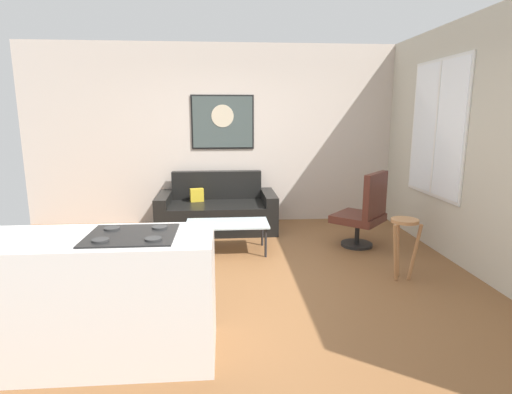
{
  "coord_description": "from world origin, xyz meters",
  "views": [
    {
      "loc": [
        -0.1,
        -4.13,
        1.73
      ],
      "look_at": [
        0.29,
        0.9,
        0.7
      ],
      "focal_mm": 28.6,
      "sensor_mm": 36.0,
      "label": 1
    }
  ],
  "objects_px": {
    "couch": "(217,212)",
    "coffee_table": "(227,225)",
    "armchair": "(364,212)",
    "wall_painting": "(223,122)",
    "bar_stool": "(404,235)"
  },
  "relations": [
    {
      "from": "wall_painting",
      "to": "armchair",
      "type": "bearing_deg",
      "value": -39.03
    },
    {
      "from": "coffee_table",
      "to": "wall_painting",
      "type": "bearing_deg",
      "value": 91.48
    },
    {
      "from": "coffee_table",
      "to": "couch",
      "type": "bearing_deg",
      "value": 97.76
    },
    {
      "from": "wall_painting",
      "to": "coffee_table",
      "type": "bearing_deg",
      "value": -88.52
    },
    {
      "from": "bar_stool",
      "to": "couch",
      "type": "bearing_deg",
      "value": 133.87
    },
    {
      "from": "couch",
      "to": "coffee_table",
      "type": "xyz_separation_m",
      "value": [
        0.14,
        -1.06,
        0.08
      ]
    },
    {
      "from": "bar_stool",
      "to": "armchair",
      "type": "bearing_deg",
      "value": 92.98
    },
    {
      "from": "armchair",
      "to": "couch",
      "type": "bearing_deg",
      "value": 152.46
    },
    {
      "from": "armchair",
      "to": "wall_painting",
      "type": "relative_size",
      "value": 1.02
    },
    {
      "from": "couch",
      "to": "armchair",
      "type": "xyz_separation_m",
      "value": [
        1.93,
        -1.01,
        0.2
      ]
    },
    {
      "from": "armchair",
      "to": "bar_stool",
      "type": "bearing_deg",
      "value": -87.02
    },
    {
      "from": "couch",
      "to": "bar_stool",
      "type": "height_order",
      "value": "couch"
    },
    {
      "from": "bar_stool",
      "to": "wall_painting",
      "type": "distance_m",
      "value": 3.36
    },
    {
      "from": "bar_stool",
      "to": "wall_painting",
      "type": "bearing_deg",
      "value": 126.53
    },
    {
      "from": "couch",
      "to": "coffee_table",
      "type": "bearing_deg",
      "value": -82.24
    }
  ]
}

